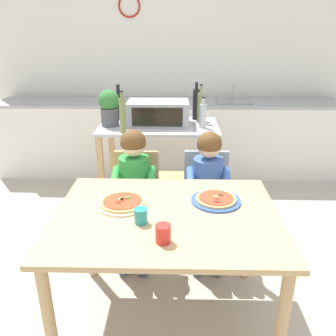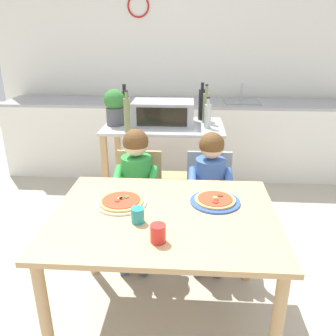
# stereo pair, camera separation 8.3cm
# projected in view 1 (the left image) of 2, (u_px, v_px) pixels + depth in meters

# --- Properties ---
(ground_plane) EXTENTS (11.13, 11.13, 0.00)m
(ground_plane) POSITION_uv_depth(u_px,v_px,m) (170.00, 225.00, 3.22)
(ground_plane) COLOR #B7AD99
(back_wall_tiled) EXTENTS (4.63, 0.14, 2.70)m
(back_wall_tiled) POSITION_uv_depth(u_px,v_px,m) (173.00, 58.00, 4.32)
(back_wall_tiled) COLOR white
(back_wall_tiled) RESTS_ON ground
(kitchen_counter) EXTENTS (4.17, 0.60, 1.09)m
(kitchen_counter) POSITION_uv_depth(u_px,v_px,m) (172.00, 137.00, 4.27)
(kitchen_counter) COLOR silver
(kitchen_counter) RESTS_ON ground
(kitchen_island_cart) EXTENTS (1.06, 0.62, 0.89)m
(kitchen_island_cart) POSITION_uv_depth(u_px,v_px,m) (159.00, 155.00, 3.23)
(kitchen_island_cart) COLOR #B7BABF
(kitchen_island_cart) RESTS_ON ground
(toaster_oven) EXTENTS (0.54, 0.34, 0.21)m
(toaster_oven) POSITION_uv_depth(u_px,v_px,m) (158.00, 113.00, 3.10)
(toaster_oven) COLOR #999BA0
(toaster_oven) RESTS_ON kitchen_island_cart
(bottle_dark_olive_oil) EXTENTS (0.06, 0.06, 0.27)m
(bottle_dark_olive_oil) POSITION_uv_depth(u_px,v_px,m) (203.00, 115.00, 3.00)
(bottle_dark_olive_oil) COLOR #ADB7B2
(bottle_dark_olive_oil) RESTS_ON kitchen_island_cart
(bottle_squat_spirits) EXTENTS (0.06, 0.06, 0.35)m
(bottle_squat_spirits) POSITION_uv_depth(u_px,v_px,m) (200.00, 107.00, 3.15)
(bottle_squat_spirits) COLOR olive
(bottle_squat_spirits) RESTS_ON kitchen_island_cart
(bottle_brown_beer) EXTENTS (0.06, 0.06, 0.35)m
(bottle_brown_beer) POSITION_uv_depth(u_px,v_px,m) (196.00, 104.00, 3.26)
(bottle_brown_beer) COLOR black
(bottle_brown_beer) RESTS_ON kitchen_island_cart
(bottle_slim_sauce) EXTENTS (0.07, 0.07, 0.32)m
(bottle_slim_sauce) POSITION_uv_depth(u_px,v_px,m) (119.00, 105.00, 3.28)
(bottle_slim_sauce) COLOR black
(bottle_slim_sauce) RESTS_ON kitchen_island_cart
(bottle_tall_green_wine) EXTENTS (0.05, 0.05, 0.35)m
(bottle_tall_green_wine) POSITION_uv_depth(u_px,v_px,m) (122.00, 115.00, 2.84)
(bottle_tall_green_wine) COLOR olive
(bottle_tall_green_wine) RESTS_ON kitchen_island_cart
(potted_herb_plant) EXTENTS (0.18, 0.18, 0.32)m
(potted_herb_plant) POSITION_uv_depth(u_px,v_px,m) (109.00, 107.00, 3.04)
(potted_herb_plant) COLOR #4C4C51
(potted_herb_plant) RESTS_ON kitchen_island_cart
(dining_table) EXTENTS (1.24, 0.94, 0.75)m
(dining_table) POSITION_uv_depth(u_px,v_px,m) (167.00, 229.00, 1.94)
(dining_table) COLOR tan
(dining_table) RESTS_ON ground
(dining_chair_left) EXTENTS (0.36, 0.36, 0.81)m
(dining_chair_left) POSITION_uv_depth(u_px,v_px,m) (136.00, 197.00, 2.69)
(dining_chair_left) COLOR tan
(dining_chair_left) RESTS_ON ground
(dining_chair_right) EXTENTS (0.36, 0.36, 0.81)m
(dining_chair_right) POSITION_uv_depth(u_px,v_px,m) (206.00, 197.00, 2.70)
(dining_chair_right) COLOR gray
(dining_chair_right) RESTS_ON ground
(child_in_green_shirt) EXTENTS (0.32, 0.42, 1.02)m
(child_in_green_shirt) POSITION_uv_depth(u_px,v_px,m) (134.00, 183.00, 2.52)
(child_in_green_shirt) COLOR #424C6B
(child_in_green_shirt) RESTS_ON ground
(child_in_blue_striped_shirt) EXTENTS (0.32, 0.42, 1.00)m
(child_in_blue_striped_shirt) POSITION_uv_depth(u_px,v_px,m) (208.00, 184.00, 2.52)
(child_in_blue_striped_shirt) COLOR #424C6B
(child_in_blue_striped_shirt) RESTS_ON ground
(pizza_plate_cream) EXTENTS (0.29, 0.29, 0.03)m
(pizza_plate_cream) POSITION_uv_depth(u_px,v_px,m) (123.00, 203.00, 2.00)
(pizza_plate_cream) COLOR beige
(pizza_plate_cream) RESTS_ON dining_table
(pizza_plate_blue_rimmed) EXTENTS (0.29, 0.29, 0.03)m
(pizza_plate_blue_rimmed) POSITION_uv_depth(u_px,v_px,m) (216.00, 200.00, 2.03)
(pizza_plate_blue_rimmed) COLOR #3356B7
(pizza_plate_blue_rimmed) RESTS_ON dining_table
(drinking_cup_teal) EXTENTS (0.07, 0.07, 0.08)m
(drinking_cup_teal) POSITION_uv_depth(u_px,v_px,m) (141.00, 216.00, 1.80)
(drinking_cup_teal) COLOR teal
(drinking_cup_teal) RESTS_ON dining_table
(drinking_cup_red) EXTENTS (0.08, 0.08, 0.09)m
(drinking_cup_red) POSITION_uv_depth(u_px,v_px,m) (163.00, 234.00, 1.64)
(drinking_cup_red) COLOR red
(drinking_cup_red) RESTS_ON dining_table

